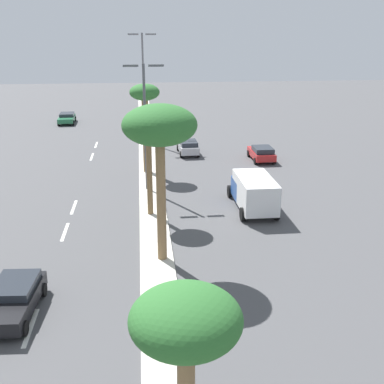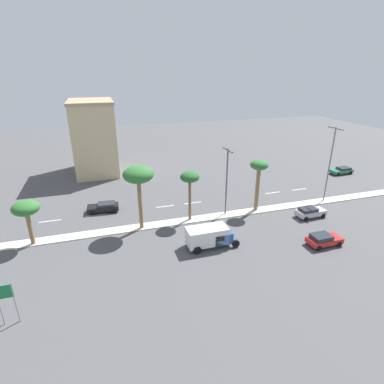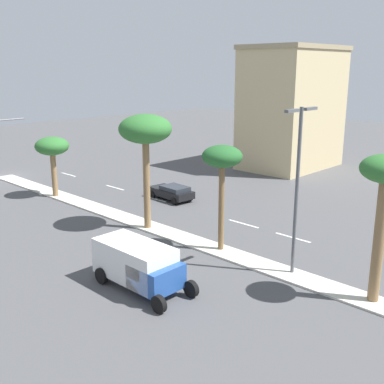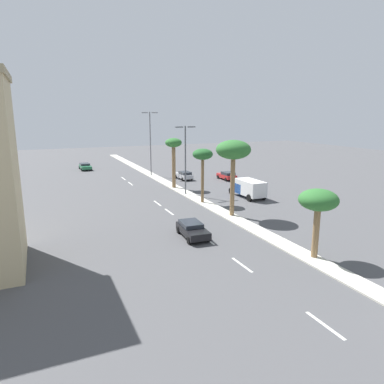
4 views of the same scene
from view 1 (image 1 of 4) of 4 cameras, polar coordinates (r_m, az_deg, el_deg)
ground_plane at (r=35.90m, az=-4.83°, el=-0.49°), size 160.00×160.00×0.00m
median_curb at (r=45.32m, az=-5.17°, el=3.69°), size 1.80×88.81×0.12m
lane_stripe_left at (r=21.88m, az=-18.61°, el=-15.01°), size 0.20×2.80×0.01m
lane_stripe_outboard at (r=30.56m, az=-14.86°, el=-4.61°), size 0.20×2.80×0.01m
lane_stripe_inboard at (r=34.55m, az=-13.86°, el=-1.77°), size 0.20×2.80×0.01m
lane_stripe_near at (r=52.82m, az=-11.31°, el=5.52°), size 0.20×2.80×0.01m
lane_stripe_leading at (r=47.87m, az=-11.81°, el=4.12°), size 0.20×2.80×0.01m
palm_tree_left at (r=12.90m, az=-0.74°, el=-15.49°), size 3.00×3.00×5.42m
palm_tree_trailing at (r=23.85m, az=-3.87°, el=7.47°), size 3.74×3.74×8.27m
palm_tree_center at (r=30.59m, az=-5.24°, el=7.65°), size 2.52×2.52×6.78m
palm_tree_mid at (r=40.46m, az=-5.63°, el=10.78°), size 2.49×2.49×7.47m
street_lamp_rear at (r=35.83m, az=-5.61°, el=8.80°), size 2.90×0.24×9.38m
street_lamp_leading at (r=52.19m, az=-5.79°, el=13.03°), size 2.90×0.24×11.33m
sedan_black_center at (r=22.71m, az=-20.51°, el=-11.78°), size 2.29×4.47×1.31m
sedan_green_near at (r=66.09m, az=-14.65°, el=8.52°), size 2.21×4.46×1.27m
sedan_red_trailing at (r=45.82m, az=8.28°, el=4.62°), size 2.00×4.02×1.39m
sedan_silver_front at (r=47.76m, az=-0.47°, el=5.42°), size 1.99×4.15×1.42m
box_truck at (r=32.97m, az=7.32°, el=0.08°), size 2.52×5.95×2.41m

